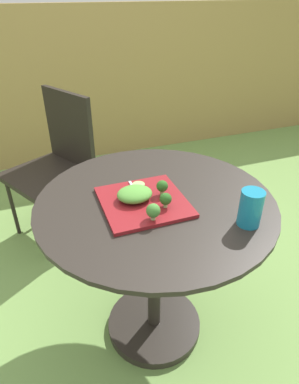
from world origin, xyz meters
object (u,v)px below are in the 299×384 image
object	(u,v)px
drinking_glass	(250,210)
fork	(137,193)
salad_plate	(143,202)
patio_chair	(58,156)

from	to	relation	value
drinking_glass	fork	size ratio (longest dim) A/B	0.81
fork	salad_plate	bearing A→B (deg)	-80.01
drinking_glass	patio_chair	bearing A→B (deg)	112.84
salad_plate	fork	bearing A→B (deg)	99.99
patio_chair	fork	world-z (taller)	patio_chair
salad_plate	fork	xyz separation A→B (m)	(-0.01, 0.05, 0.01)
patio_chair	drinking_glass	distance (m)	1.33
patio_chair	salad_plate	world-z (taller)	patio_chair
salad_plate	drinking_glass	xyz separation A→B (m)	(0.29, -0.23, 0.05)
salad_plate	patio_chair	bearing A→B (deg)	102.81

